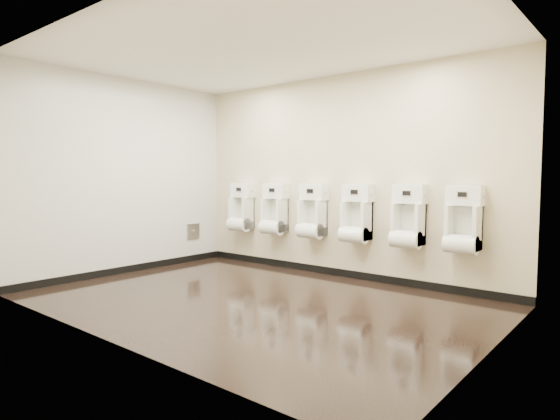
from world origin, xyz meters
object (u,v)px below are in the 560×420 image
(urinal_4, at_px, (408,221))
(urinal_5, at_px, (463,225))
(access_panel, at_px, (193,231))
(urinal_3, at_px, (356,218))
(urinal_0, at_px, (241,211))
(urinal_1, at_px, (274,213))
(urinal_2, at_px, (312,215))

(urinal_4, distance_m, urinal_5, 0.67)
(access_panel, bearing_deg, urinal_3, 8.30)
(urinal_0, height_order, urinal_1, same)
(urinal_2, xyz_separation_m, urinal_3, (0.72, 0.00, 0.00))
(urinal_0, xyz_separation_m, urinal_1, (0.70, 0.00, 0.00))
(access_panel, xyz_separation_m, urinal_0, (0.71, 0.41, 0.35))
(urinal_1, xyz_separation_m, urinal_5, (2.83, 0.00, 0.00))
(urinal_1, bearing_deg, access_panel, -163.65)
(urinal_1, distance_m, urinal_2, 0.71)
(urinal_0, bearing_deg, urinal_5, 0.00)
(access_panel, relative_size, urinal_0, 0.33)
(urinal_4, xyz_separation_m, urinal_5, (0.67, 0.00, 0.00))
(urinal_4, height_order, urinal_5, same)
(urinal_0, distance_m, urinal_5, 3.53)
(access_panel, bearing_deg, urinal_2, 11.05)
(urinal_3, xyz_separation_m, urinal_4, (0.73, 0.00, 0.00))
(urinal_0, distance_m, urinal_1, 0.70)
(access_panel, xyz_separation_m, urinal_3, (2.84, 0.41, 0.35))
(urinal_1, bearing_deg, urinal_2, 0.00)
(access_panel, distance_m, urinal_5, 4.27)
(urinal_2, bearing_deg, urinal_3, 0.00)
(urinal_2, height_order, urinal_3, same)
(urinal_4, bearing_deg, access_panel, -173.39)
(urinal_2, bearing_deg, urinal_1, 180.00)
(access_panel, relative_size, urinal_1, 0.33)
(access_panel, relative_size, urinal_5, 0.33)
(urinal_2, distance_m, urinal_3, 0.72)
(urinal_5, bearing_deg, urinal_1, 180.00)
(access_panel, height_order, urinal_1, urinal_1)
(urinal_3, height_order, urinal_5, same)
(access_panel, distance_m, urinal_1, 1.51)
(urinal_2, bearing_deg, urinal_4, 0.00)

